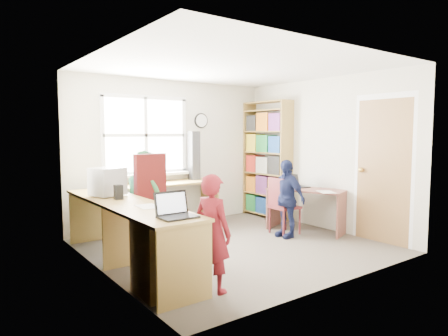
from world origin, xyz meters
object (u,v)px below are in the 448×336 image
object	(u,v)px
cd_tower	(194,156)
person_navy	(286,198)
l_desk	(157,231)
laptop_right	(296,184)
wooden_chair	(282,204)
right_desk	(306,200)
swivel_chair	(157,210)
person_red	(213,233)
bookshelf	(267,162)
laptop_left	(175,211)
potted_plant	(137,175)
crt_monitor	(108,182)
person_green	(146,198)

from	to	relation	value
cd_tower	person_navy	distance (m)	1.77
l_desk	laptop_right	world-z (taller)	laptop_right
wooden_chair	right_desk	bearing A→B (deg)	-7.69
swivel_chair	person_red	bearing A→B (deg)	-106.20
l_desk	laptop_right	xyz separation A→B (m)	(2.72, 0.52, 0.27)
bookshelf	wooden_chair	world-z (taller)	bookshelf
laptop_left	right_desk	bearing A→B (deg)	19.18
cd_tower	potted_plant	world-z (taller)	cd_tower
bookshelf	potted_plant	size ratio (longest dim) A/B	7.72
crt_monitor	l_desk	bearing A→B (deg)	-95.32
swivel_chair	crt_monitor	xyz separation A→B (m)	(-0.57, 0.22, 0.39)
laptop_right	cd_tower	distance (m)	1.75
bookshelf	person_red	world-z (taller)	bookshelf
l_desk	wooden_chair	world-z (taller)	wooden_chair
bookshelf	cd_tower	xyz separation A→B (m)	(-1.36, 0.32, 0.15)
l_desk	bookshelf	distance (m)	3.35
l_desk	person_red	bearing A→B (deg)	-76.49
potted_plant	swivel_chair	bearing A→B (deg)	-101.07
laptop_right	person_green	size ratio (longest dim) A/B	0.28
laptop_right	cd_tower	world-z (taller)	cd_tower
potted_plant	person_navy	bearing A→B (deg)	-42.96
bookshelf	cd_tower	world-z (taller)	bookshelf
right_desk	swivel_chair	distance (m)	2.40
right_desk	potted_plant	xyz separation A→B (m)	(-2.16, 1.48, 0.40)
crt_monitor	person_green	bearing A→B (deg)	-8.21
person_green	right_desk	bearing A→B (deg)	-105.02
crt_monitor	person_red	distance (m)	1.80
person_green	wooden_chair	bearing A→B (deg)	-106.40
swivel_chair	wooden_chair	world-z (taller)	swivel_chair
laptop_right	crt_monitor	bearing A→B (deg)	91.48
person_red	person_green	xyz separation A→B (m)	(0.16, 1.82, 0.08)
bookshelf	potted_plant	world-z (taller)	bookshelf
right_desk	laptop_right	xyz separation A→B (m)	(-0.00, 0.23, 0.24)
right_desk	person_navy	distance (m)	0.52
crt_monitor	laptop_left	bearing A→B (deg)	-105.88
right_desk	laptop_left	world-z (taller)	laptop_left
swivel_chair	person_green	xyz separation A→B (m)	(-0.00, 0.32, 0.11)
laptop_right	person_navy	size ratio (longest dim) A/B	0.32
person_green	l_desk	bearing A→B (deg)	162.44
wooden_chair	crt_monitor	xyz separation A→B (m)	(-2.48, 0.53, 0.46)
cd_tower	person_red	distance (m)	3.01
right_desk	person_navy	world-z (taller)	person_navy
wooden_chair	person_green	bearing A→B (deg)	164.91
swivel_chair	crt_monitor	size ratio (longest dim) A/B	2.84
bookshelf	potted_plant	distance (m)	2.41
cd_tower	person_green	xyz separation A→B (m)	(-1.24, -0.78, -0.51)
l_desk	laptop_left	distance (m)	0.77
wooden_chair	cd_tower	bearing A→B (deg)	118.82
potted_plant	person_red	bearing A→B (deg)	-98.26
cd_tower	right_desk	bearing A→B (deg)	-54.60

